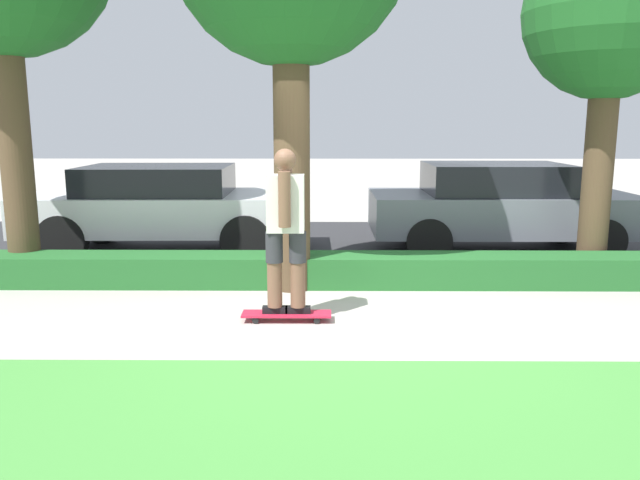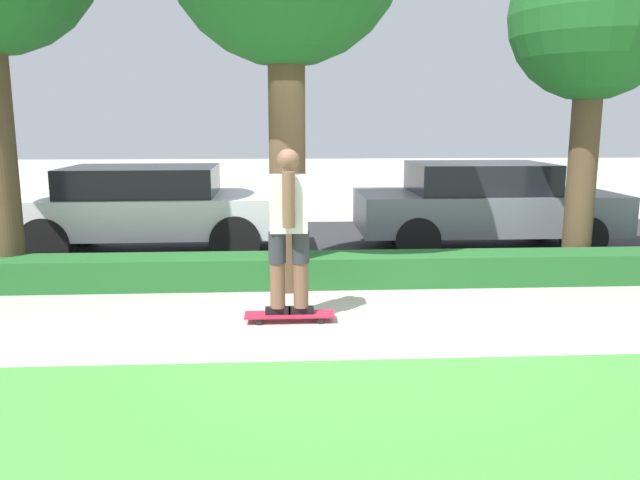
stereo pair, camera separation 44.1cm
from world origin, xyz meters
TOP-DOWN VIEW (x-y plane):
  - ground_plane at (0.00, 0.00)m, footprint 60.00×60.00m
  - street_asphalt at (0.00, 4.20)m, footprint 15.23×5.00m
  - hedge_row at (0.00, 1.60)m, footprint 15.23×0.60m
  - skateboard at (-0.57, 0.12)m, footprint 0.93×0.24m
  - skater_person at (-0.57, 0.12)m, footprint 0.50×0.44m
  - tree_far at (3.42, 2.17)m, footprint 2.18×2.18m
  - parked_car_front at (-2.68, 3.57)m, footprint 4.32×1.87m
  - parked_car_middle at (2.57, 3.66)m, footprint 4.07×1.83m

SIDE VIEW (x-z plane):
  - ground_plane at x=0.00m, z-range 0.00..0.00m
  - street_asphalt at x=0.00m, z-range 0.00..0.01m
  - skateboard at x=-0.57m, z-range 0.03..0.11m
  - hedge_row at x=0.00m, z-range 0.00..0.39m
  - parked_car_middle at x=2.57m, z-range 0.05..1.45m
  - parked_car_front at x=-2.68m, z-range 0.07..1.44m
  - skater_person at x=-0.57m, z-range 0.14..1.84m
  - tree_far at x=3.42m, z-range 1.08..5.57m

